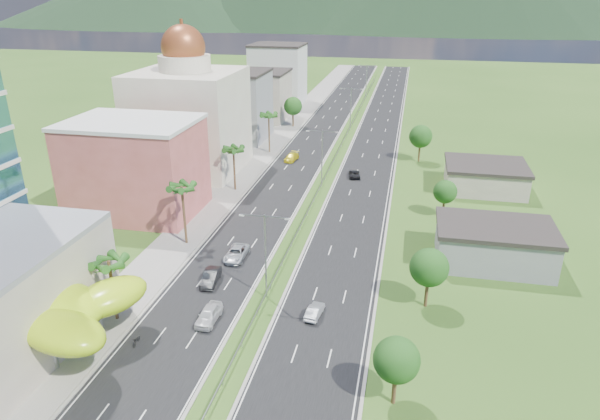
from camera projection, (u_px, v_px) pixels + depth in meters
The scene contains 34 objects.
ground at pixel (242, 347), 56.35m from camera, with size 500.00×500.00×0.00m, color #2D5119.
road_left at pixel (319, 133), 139.02m from camera, with size 11.00×260.00×0.04m, color black.
road_right at pixel (377, 136), 136.19m from camera, with size 11.00×260.00×0.04m, color black.
sidewalk_left at pixel (283, 131), 140.79m from camera, with size 7.00×260.00×0.12m, color gray.
median_guardrail at pixel (338, 151), 121.11m from camera, with size 0.10×216.06×0.76m.
streetlight_median_b at pixel (265, 248), 62.77m from camera, with size 6.04×0.25×11.00m.
streetlight_median_c at pixel (322, 153), 98.89m from camera, with size 6.04×0.25×11.00m.
streetlight_median_d at pixel (351, 104), 139.52m from camera, with size 6.04×0.25×11.00m.
streetlight_median_e at pixel (367, 78), 180.15m from camera, with size 6.04×0.25×11.00m.
lime_canopy at pixel (41, 306), 54.58m from camera, with size 18.00×15.00×7.40m.
pink_shophouse at pixel (136, 169), 87.63m from camera, with size 20.00×15.00×15.00m, color #B5524A.
domed_building at pixel (189, 115), 106.90m from camera, with size 20.00×20.00×28.70m.
midrise_grey at pixel (234, 107), 130.58m from camera, with size 16.00×15.00×16.00m, color gray.
midrise_beige at pixel (259, 96), 151.03m from camera, with size 16.00×15.00×13.00m, color #A59788.
midrise_white at pixel (278, 75), 170.83m from camera, with size 16.00×15.00×18.00m, color silver.
shed_near at pixel (494, 246), 72.68m from camera, with size 15.00×10.00×5.00m, color gray.
shed_far at pixel (485, 178), 99.50m from camera, with size 14.00×12.00×4.40m, color #A59788.
palm_tree_b at pixel (109, 265), 58.35m from camera, with size 3.60×3.60×8.10m.
palm_tree_c at pixel (182, 190), 75.85m from camera, with size 3.60×3.60×9.60m.
palm_tree_d at pixel (233, 151), 96.99m from camera, with size 3.60×3.60×8.60m.
palm_tree_e at pixel (269, 117), 119.27m from camera, with size 3.60×3.60×9.40m.
leafy_tree_lfar at pixel (293, 106), 142.89m from camera, with size 4.90×4.90×8.05m.
leafy_tree_ra at pixel (397, 360), 46.97m from camera, with size 4.20×4.20×6.90m.
leafy_tree_rb at pixel (429, 268), 61.60m from camera, with size 4.55×4.55×7.47m.
leafy_tree_rc at pixel (445, 192), 86.63m from camera, with size 3.85×3.85×6.33m.
leafy_tree_rd at pixel (421, 136), 114.00m from camera, with size 4.90×4.90×8.05m.
mountain_ridge at pixel (471, 32), 451.35m from camera, with size 860.00×140.00×90.00m, color black, non-canonical shape.
car_white_near_left at pixel (209, 315), 60.36m from camera, with size 1.99×4.95×1.69m, color silver.
car_dark_left at pixel (211, 277), 68.20m from camera, with size 1.73×4.95×1.63m, color black.
car_silver_mid_left at pixel (236, 253), 74.39m from camera, with size 2.58×5.58×1.55m, color #ADB0B5.
car_yellow_far_left at pixel (292, 157), 116.40m from camera, with size 2.12×5.21×1.51m, color yellow.
car_silver_right at pixel (315, 311), 61.36m from camera, with size 1.39×3.98×1.31m, color #AFB1B7.
car_dark_far_right at pixel (354, 174), 106.42m from camera, with size 2.10×4.56×1.27m, color black.
motorcycle at pixel (136, 339), 56.55m from camera, with size 0.54×1.80×1.15m, color black.
Camera 1 is at (15.48, -44.16, 35.11)m, focal length 32.00 mm.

